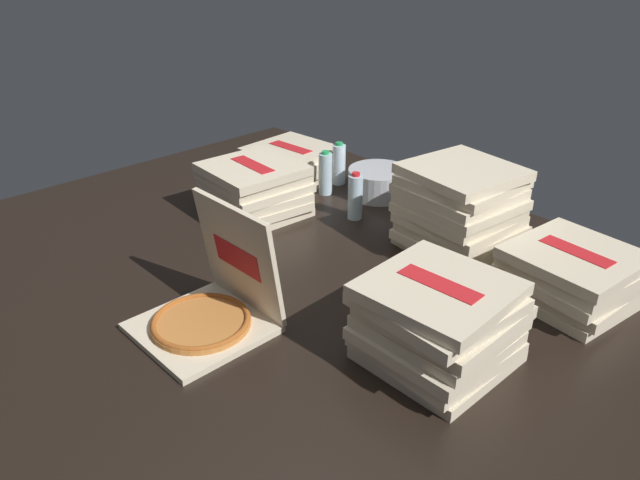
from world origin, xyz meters
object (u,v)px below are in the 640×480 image
open_pizza_box (212,306)px  ice_bucket (378,182)px  water_bottle_4 (424,183)px  pizza_stack_right_far (460,210)px  water_bottle_2 (339,164)px  pizza_stack_right_near (255,190)px  pizza_stack_left_near (573,275)px  water_bottle_1 (435,188)px  water_bottle_0 (355,197)px  pizza_stack_right_mid (438,323)px  water_bottle_3 (325,174)px  pizza_stack_left_mid (291,162)px

open_pizza_box → ice_bucket: (-0.37, 1.26, -0.01)m
open_pizza_box → water_bottle_4: 1.34m
pizza_stack_right_far → ice_bucket: (-0.61, 0.20, -0.11)m
water_bottle_2 → open_pizza_box: bearing=-63.5°
pizza_stack_right_far → water_bottle_2: bearing=169.6°
pizza_stack_right_near → pizza_stack_left_near: bearing=14.9°
open_pizza_box → water_bottle_1: open_pizza_box is taller
pizza_stack_right_far → water_bottle_1: size_ratio=2.08×
water_bottle_0 → water_bottle_2: 0.43m
pizza_stack_left_near → water_bottle_1: (-0.83, 0.29, 0.01)m
pizza_stack_right_mid → open_pizza_box: bearing=-148.2°
pizza_stack_right_far → water_bottle_4: (-0.39, 0.27, -0.07)m
open_pizza_box → water_bottle_3: open_pizza_box is taller
ice_bucket → water_bottle_1: (0.30, 0.06, 0.04)m
pizza_stack_left_mid → water_bottle_3: water_bottle_3 is taller
pizza_stack_right_mid → pizza_stack_left_mid: (-1.50, 0.71, -0.06)m
water_bottle_4 → water_bottle_1: bearing=-7.0°
pizza_stack_right_far → pizza_stack_right_near: pizza_stack_right_far is taller
pizza_stack_right_mid → water_bottle_1: pizza_stack_right_mid is taller
water_bottle_0 → water_bottle_1: size_ratio=1.00×
pizza_stack_left_near → water_bottle_4: water_bottle_4 is taller
pizza_stack_right_far → water_bottle_3: pizza_stack_right_far is taller
ice_bucket → water_bottle_4: size_ratio=1.36×
water_bottle_3 → pizza_stack_right_far: bearing=-0.9°
ice_bucket → water_bottle_3: size_ratio=1.36×
pizza_stack_left_near → pizza_stack_left_mid: 1.62m
open_pizza_box → pizza_stack_right_mid: 0.75m
pizza_stack_left_mid → water_bottle_0: size_ratio=1.94×
water_bottle_0 → water_bottle_2: size_ratio=1.00×
water_bottle_0 → ice_bucket: bearing=111.0°
pizza_stack_left_mid → water_bottle_3: bearing=-5.5°
pizza_stack_left_mid → water_bottle_0: (0.60, -0.13, 0.03)m
pizza_stack_right_near → water_bottle_1: size_ratio=2.04×
open_pizza_box → pizza_stack_right_near: 0.91m
pizza_stack_right_mid → water_bottle_2: 1.50m
open_pizza_box → pizza_stack_left_near: open_pizza_box is taller
pizza_stack_left_mid → water_bottle_4: bearing=17.5°
water_bottle_3 → water_bottle_2: bearing=108.4°
pizza_stack_right_mid → water_bottle_3: bearing=150.5°
pizza_stack_right_far → pizza_stack_left_mid: bearing=177.8°
ice_bucket → water_bottle_4: 0.24m
water_bottle_3 → water_bottle_4: size_ratio=1.00×
water_bottle_3 → pizza_stack_left_mid: bearing=174.5°
ice_bucket → water_bottle_0: 0.31m
pizza_stack_right_far → pizza_stack_right_mid: 0.77m
pizza_stack_right_far → water_bottle_3: size_ratio=2.08×
water_bottle_2 → water_bottle_1: bearing=10.5°
pizza_stack_left_near → pizza_stack_right_mid: (-0.12, -0.64, 0.04)m
pizza_stack_left_near → pizza_stack_right_far: bearing=177.0°
pizza_stack_right_near → water_bottle_0: pizza_stack_right_near is taller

